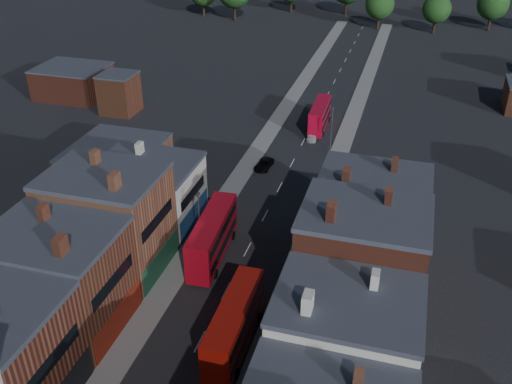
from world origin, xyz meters
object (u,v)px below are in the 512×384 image
Objects in this scene: bus_1 at (235,324)px; car_3 at (312,136)px; car_2 at (264,164)px; bus_0 at (212,236)px; bus_2 at (320,115)px.

car_3 is at bearing 92.08° from bus_1.
bus_1 reaches higher than car_2.
bus_0 is at bearing 117.54° from bus_1.
bus_2 is 2.37× the size of car_2.
bus_0 is 2.80× the size of car_2.
car_2 is 1.13× the size of car_3.
bus_1 reaches higher than bus_2.
bus_2 is at bearing 79.23° from bus_0.
car_2 is at bearing -108.44° from bus_2.
bus_0 reaches higher than bus_2.
bus_0 is 14.85m from bus_1.
car_3 is at bearing 78.79° from bus_0.
bus_0 is 1.05× the size of bus_1.
bus_0 is 23.69m from car_2.
bus_2 reaches higher than car_3.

